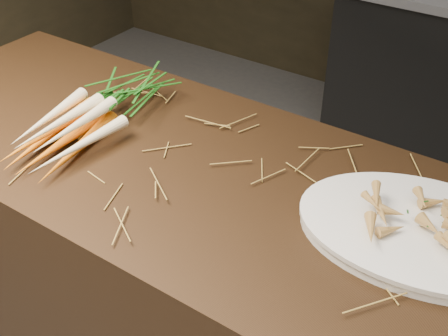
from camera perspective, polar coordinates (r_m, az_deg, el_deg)
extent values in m
cube|color=black|center=(1.57, 4.99, -16.22)|extent=(2.40, 0.70, 0.90)
cone|color=orange|center=(1.48, -17.54, 3.01)|extent=(0.09, 0.31, 0.04)
cone|color=orange|center=(1.45, -16.11, 2.52)|extent=(0.06, 0.31, 0.04)
cone|color=orange|center=(1.42, -14.62, 2.00)|extent=(0.10, 0.31, 0.04)
cone|color=orange|center=(1.44, -17.33, 3.61)|extent=(0.05, 0.31, 0.04)
cone|color=beige|center=(1.45, -17.32, 4.97)|extent=(0.10, 0.29, 0.05)
cone|color=beige|center=(1.41, -16.34, 4.49)|extent=(0.05, 0.29, 0.04)
cone|color=beige|center=(1.40, -14.84, 4.19)|extent=(0.07, 0.29, 0.05)
cone|color=beige|center=(1.37, -14.51, 2.20)|extent=(0.06, 0.29, 0.03)
ellipsoid|color=#216E19|center=(1.60, -9.96, 8.28)|extent=(0.21, 0.28, 0.10)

